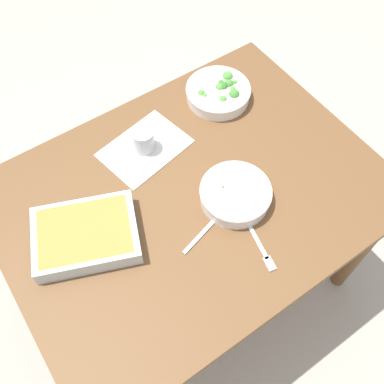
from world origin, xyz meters
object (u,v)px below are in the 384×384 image
Objects in this scene: fork_on_table at (261,248)px; broccoli_bowl at (219,92)px; baking_dish at (86,235)px; drink_cup at (144,141)px; stew_bowl at (235,194)px; spoon_by_stew at (208,227)px.

broccoli_bowl is at bearing 65.60° from fork_on_table.
baking_dish is 0.51m from fork_on_table.
broccoli_bowl is at bearing 20.18° from baking_dish.
fork_on_table is at bearing -114.40° from broccoli_bowl.
drink_cup is (-0.34, -0.05, 0.01)m from broccoli_bowl.
stew_bowl is 0.19m from fork_on_table.
spoon_by_stew is 0.17m from fork_on_table.
fork_on_table is (0.09, -0.14, -0.00)m from spoon_by_stew.
baking_dish is 2.07× the size of spoon_by_stew.
broccoli_bowl is at bearing 50.41° from spoon_by_stew.
fork_on_table is (0.09, -0.51, -0.04)m from drink_cup.
fork_on_table is at bearing -79.97° from drink_cup.
drink_cup is at bearing 90.42° from spoon_by_stew.
stew_bowl is 0.43m from broccoli_bowl.
broccoli_bowl is (0.21, 0.38, -0.00)m from stew_bowl.
stew_bowl is 0.36m from drink_cup.
spoon_by_stew is at bearing -129.59° from broccoli_bowl.
broccoli_bowl is 0.61m from fork_on_table.
drink_cup is at bearing 111.23° from stew_bowl.
baking_dish is 2.04× the size of fork_on_table.
broccoli_bowl is 1.33× the size of fork_on_table.
baking_dish reaches higher than fork_on_table.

